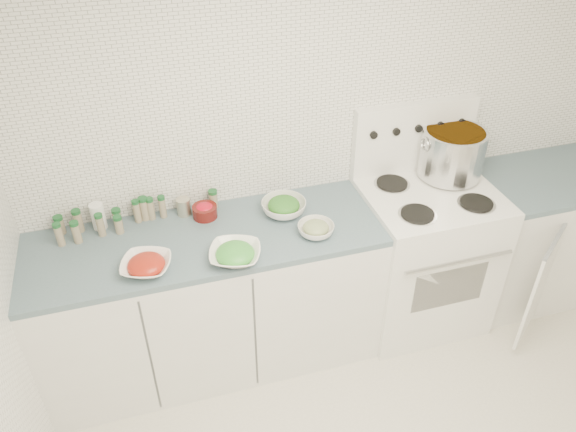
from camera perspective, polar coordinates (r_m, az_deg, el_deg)
The scene contains 13 objects.
room_walls at distance 1.93m, azimuth 21.34°, elevation -3.16°, with size 3.54×3.04×2.52m.
counter_left at distance 3.24m, azimuth -7.73°, elevation -8.46°, with size 1.85×0.62×0.90m.
stove at distance 3.55m, azimuth 13.40°, elevation -3.59°, with size 0.76×0.70×1.36m.
counter_right at distance 4.00m, azimuth 23.70°, elevation -1.76°, with size 0.89×0.87×0.90m.
stock_pot at distance 3.41m, azimuth 16.35°, elevation 6.34°, with size 0.39×0.37×0.28m.
bowl_tomato at distance 2.78m, azimuth -14.20°, elevation -4.84°, with size 0.30×0.30×0.08m.
bowl_snowpea at distance 2.76m, azimuth -5.40°, elevation -3.85°, with size 0.32×0.32×0.08m.
bowl_broccoli at distance 3.06m, azimuth -0.43°, elevation 0.97°, with size 0.29×0.29×0.10m.
bowl_zucchini at distance 2.92m, azimuth 2.85°, elevation -1.32°, with size 0.25×0.25×0.08m.
bowl_pepper at distance 3.07m, azimuth -8.46°, elevation 0.55°, with size 0.13×0.13×0.08m.
salt_canister at distance 3.10m, azimuth -18.72°, elevation -0.03°, with size 0.07×0.07×0.15m, color white.
tin_can at distance 3.10m, azimuth -10.56°, elevation 0.93°, with size 0.08×0.08×0.10m, color #AAA590.
spice_cluster at distance 3.08m, azimuth -16.73°, elevation -0.09°, with size 0.86×0.16×0.14m.
Camera 1 is at (-1.07, -1.13, 2.69)m, focal length 35.00 mm.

